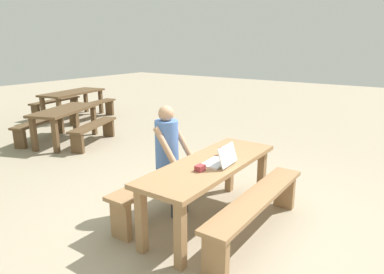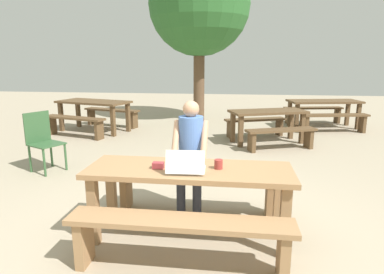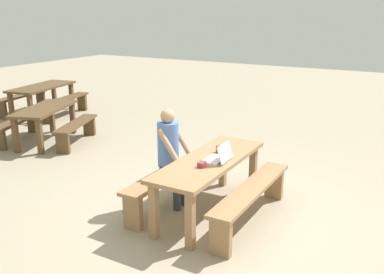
{
  "view_description": "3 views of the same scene",
  "coord_description": "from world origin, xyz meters",
  "px_view_note": "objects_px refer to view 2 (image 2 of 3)",
  "views": [
    {
      "loc": [
        -3.1,
        -1.89,
        2.01
      ],
      "look_at": [
        -0.0,
        0.25,
        0.98
      ],
      "focal_mm": 32.3,
      "sensor_mm": 36.0,
      "label": 1
    },
    {
      "loc": [
        0.42,
        -3.07,
        1.74
      ],
      "look_at": [
        -0.0,
        0.25,
        0.98
      ],
      "focal_mm": 31.43,
      "sensor_mm": 36.0,
      "label": 2
    },
    {
      "loc": [
        -4.47,
        -2.31,
        2.51
      ],
      "look_at": [
        -0.0,
        0.25,
        0.98
      ],
      "focal_mm": 39.93,
      "sensor_mm": 36.0,
      "label": 3
    }
  ],
  "objects_px": {
    "plastic_chair": "(43,140)",
    "picnic_table_rear": "(94,106)",
    "laptop": "(186,166)",
    "small_pouch": "(158,165)",
    "picnic_table_mid": "(268,116)",
    "picnic_table_distant": "(324,105)",
    "picnic_table_front": "(189,179)",
    "person_seated": "(191,150)",
    "coffee_mug": "(218,164)",
    "tree_left": "(199,5)"
  },
  "relations": [
    {
      "from": "plastic_chair",
      "to": "picnic_table_rear",
      "type": "height_order",
      "value": "plastic_chair"
    },
    {
      "from": "laptop",
      "to": "small_pouch",
      "type": "distance_m",
      "value": 0.29
    },
    {
      "from": "picnic_table_mid",
      "to": "small_pouch",
      "type": "bearing_deg",
      "value": -129.14
    },
    {
      "from": "small_pouch",
      "to": "picnic_table_distant",
      "type": "relative_size",
      "value": 0.06
    },
    {
      "from": "plastic_chair",
      "to": "picnic_table_mid",
      "type": "bearing_deg",
      "value": -31.39
    },
    {
      "from": "picnic_table_front",
      "to": "picnic_table_distant",
      "type": "relative_size",
      "value": 1.03
    },
    {
      "from": "picnic_table_front",
      "to": "picnic_table_mid",
      "type": "relative_size",
      "value": 1.14
    },
    {
      "from": "picnic_table_distant",
      "to": "plastic_chair",
      "type": "bearing_deg",
      "value": -152.14
    },
    {
      "from": "picnic_table_front",
      "to": "picnic_table_mid",
      "type": "xyz_separation_m",
      "value": [
        1.12,
        4.2,
        -0.03
      ]
    },
    {
      "from": "picnic_table_distant",
      "to": "person_seated",
      "type": "bearing_deg",
      "value": -127.55
    },
    {
      "from": "coffee_mug",
      "to": "plastic_chair",
      "type": "relative_size",
      "value": 0.09
    },
    {
      "from": "coffee_mug",
      "to": "picnic_table_rear",
      "type": "height_order",
      "value": "coffee_mug"
    },
    {
      "from": "coffee_mug",
      "to": "picnic_table_mid",
      "type": "distance_m",
      "value": 4.28
    },
    {
      "from": "picnic_table_front",
      "to": "picnic_table_distant",
      "type": "height_order",
      "value": "picnic_table_front"
    },
    {
      "from": "small_pouch",
      "to": "picnic_table_rear",
      "type": "bearing_deg",
      "value": 119.44
    },
    {
      "from": "picnic_table_distant",
      "to": "coffee_mug",
      "type": "bearing_deg",
      "value": -122.84
    },
    {
      "from": "laptop",
      "to": "picnic_table_mid",
      "type": "xyz_separation_m",
      "value": [
        1.14,
        4.33,
        -0.21
      ]
    },
    {
      "from": "small_pouch",
      "to": "person_seated",
      "type": "bearing_deg",
      "value": 68.09
    },
    {
      "from": "laptop",
      "to": "person_seated",
      "type": "xyz_separation_m",
      "value": [
        -0.05,
        0.67,
        -0.02
      ]
    },
    {
      "from": "laptop",
      "to": "picnic_table_rear",
      "type": "xyz_separation_m",
      "value": [
        -3.06,
        5.01,
        -0.14
      ]
    },
    {
      "from": "picnic_table_rear",
      "to": "picnic_table_distant",
      "type": "distance_m",
      "value": 5.94
    },
    {
      "from": "plastic_chair",
      "to": "picnic_table_distant",
      "type": "bearing_deg",
      "value": -25.31
    },
    {
      "from": "laptop",
      "to": "plastic_chair",
      "type": "xyz_separation_m",
      "value": [
        -2.6,
        1.94,
        -0.28
      ]
    },
    {
      "from": "person_seated",
      "to": "picnic_table_distant",
      "type": "xyz_separation_m",
      "value": [
        2.8,
        5.56,
        -0.15
      ]
    },
    {
      "from": "person_seated",
      "to": "picnic_table_mid",
      "type": "distance_m",
      "value": 3.85
    },
    {
      "from": "plastic_chair",
      "to": "picnic_table_distant",
      "type": "distance_m",
      "value": 6.86
    },
    {
      "from": "plastic_chair",
      "to": "laptop",
      "type": "bearing_deg",
      "value": -100.72
    },
    {
      "from": "picnic_table_mid",
      "to": "picnic_table_distant",
      "type": "distance_m",
      "value": 2.49
    },
    {
      "from": "picnic_table_front",
      "to": "picnic_table_distant",
      "type": "bearing_deg",
      "value": 65.79
    },
    {
      "from": "picnic_table_distant",
      "to": "picnic_table_front",
      "type": "bearing_deg",
      "value": -125.05
    },
    {
      "from": "small_pouch",
      "to": "coffee_mug",
      "type": "height_order",
      "value": "coffee_mug"
    },
    {
      "from": "picnic_table_mid",
      "to": "tree_left",
      "type": "bearing_deg",
      "value": 103.22
    },
    {
      "from": "picnic_table_front",
      "to": "picnic_table_rear",
      "type": "distance_m",
      "value": 5.77
    },
    {
      "from": "picnic_table_rear",
      "to": "tree_left",
      "type": "height_order",
      "value": "tree_left"
    },
    {
      "from": "picnic_table_front",
      "to": "tree_left",
      "type": "distance_m",
      "value": 7.36
    },
    {
      "from": "picnic_table_front",
      "to": "small_pouch",
      "type": "bearing_deg",
      "value": -170.05
    },
    {
      "from": "small_pouch",
      "to": "picnic_table_mid",
      "type": "xyz_separation_m",
      "value": [
        1.42,
        4.25,
        -0.18
      ]
    },
    {
      "from": "plastic_chair",
      "to": "picnic_table_distant",
      "type": "relative_size",
      "value": 0.49
    },
    {
      "from": "small_pouch",
      "to": "tree_left",
      "type": "relative_size",
      "value": 0.02
    },
    {
      "from": "picnic_table_rear",
      "to": "picnic_table_distant",
      "type": "relative_size",
      "value": 1.01
    },
    {
      "from": "laptop",
      "to": "tree_left",
      "type": "relative_size",
      "value": 0.08
    },
    {
      "from": "laptop",
      "to": "person_seated",
      "type": "distance_m",
      "value": 0.67
    },
    {
      "from": "person_seated",
      "to": "tree_left",
      "type": "xyz_separation_m",
      "value": [
        -0.59,
        6.3,
        2.49
      ]
    },
    {
      "from": "picnic_table_front",
      "to": "plastic_chair",
      "type": "distance_m",
      "value": 3.18
    },
    {
      "from": "picnic_table_mid",
      "to": "laptop",
      "type": "bearing_deg",
      "value": -125.4
    },
    {
      "from": "coffee_mug",
      "to": "plastic_chair",
      "type": "bearing_deg",
      "value": 148.15
    },
    {
      "from": "coffee_mug",
      "to": "picnic_table_rear",
      "type": "bearing_deg",
      "value": 124.6
    },
    {
      "from": "laptop",
      "to": "picnic_table_rear",
      "type": "height_order",
      "value": "laptop"
    },
    {
      "from": "picnic_table_distant",
      "to": "laptop",
      "type": "bearing_deg",
      "value": -124.69
    },
    {
      "from": "person_seated",
      "to": "plastic_chair",
      "type": "xyz_separation_m",
      "value": [
        -2.55,
        1.27,
        -0.26
      ]
    }
  ]
}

